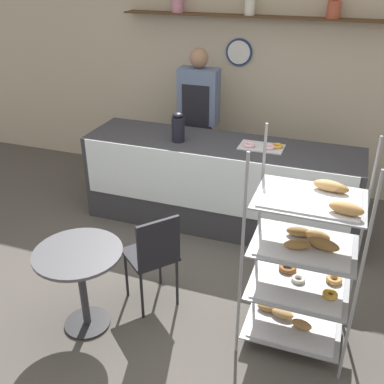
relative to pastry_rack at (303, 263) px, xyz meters
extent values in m
plane|color=#4C4742|center=(-1.06, 0.12, -0.71)|extent=(14.00, 14.00, 0.00)
cube|color=beige|center=(-1.06, 2.68, 0.64)|extent=(10.00, 0.06, 2.70)
cube|color=#4C331E|center=(-1.06, 2.53, 1.37)|extent=(3.05, 0.24, 0.02)
cylinder|color=#CC7F99|center=(-1.94, 2.53, 1.48)|extent=(0.13, 0.13, 0.20)
cylinder|color=silver|center=(-1.07, 2.53, 1.48)|extent=(0.11, 0.11, 0.21)
cylinder|color=#B24C33|center=(-0.17, 2.53, 1.46)|extent=(0.14, 0.14, 0.17)
cylinder|color=navy|center=(-1.20, 2.63, 0.95)|extent=(0.32, 0.03, 0.32)
cylinder|color=white|center=(-1.20, 2.62, 0.95)|extent=(0.27, 0.00, 0.27)
cube|color=#333338|center=(-1.06, 1.47, -0.23)|extent=(2.90, 0.75, 0.95)
cube|color=silver|center=(-1.06, 1.09, -0.06)|extent=(2.78, 0.01, 0.61)
cylinder|color=gray|center=(-0.38, -0.29, 0.11)|extent=(0.02, 0.02, 1.63)
cylinder|color=gray|center=(0.37, -0.29, 0.11)|extent=(0.02, 0.02, 1.63)
cylinder|color=gray|center=(-0.38, 0.26, 0.11)|extent=(0.02, 0.02, 1.63)
cylinder|color=gray|center=(0.37, 0.26, 0.11)|extent=(0.02, 0.02, 1.63)
cube|color=gray|center=(-0.01, -0.01, -0.59)|extent=(0.72, 0.53, 0.01)
cube|color=silver|center=(-0.01, -0.01, -0.58)|extent=(0.64, 0.47, 0.01)
ellipsoid|color=#B27F47|center=(0.06, -0.04, -0.54)|extent=(0.17, 0.10, 0.07)
ellipsoid|color=tan|center=(-0.10, 0.04, -0.54)|extent=(0.19, 0.12, 0.06)
ellipsoid|color=tan|center=(-0.20, 0.11, -0.53)|extent=(0.17, 0.13, 0.08)
ellipsoid|color=olive|center=(-0.20, 0.08, -0.54)|extent=(0.23, 0.12, 0.06)
cube|color=gray|center=(-0.01, -0.01, -0.22)|extent=(0.72, 0.53, 0.01)
cube|color=silver|center=(-0.01, -0.01, -0.21)|extent=(0.64, 0.47, 0.01)
torus|color=silver|center=(-0.02, 0.05, -0.18)|extent=(0.10, 0.10, 0.03)
torus|color=tan|center=(0.23, 0.13, -0.18)|extent=(0.12, 0.12, 0.04)
torus|color=brown|center=(-0.11, 0.15, -0.18)|extent=(0.14, 0.14, 0.04)
torus|color=gold|center=(0.22, -0.05, -0.18)|extent=(0.11, 0.11, 0.04)
cube|color=gray|center=(-0.01, -0.01, 0.16)|extent=(0.72, 0.53, 0.01)
cube|color=silver|center=(-0.01, -0.01, 0.17)|extent=(0.64, 0.47, 0.01)
ellipsoid|color=tan|center=(0.07, 0.05, 0.21)|extent=(0.18, 0.10, 0.08)
ellipsoid|color=olive|center=(-0.05, -0.09, 0.21)|extent=(0.20, 0.13, 0.06)
ellipsoid|color=olive|center=(-0.06, 0.08, 0.21)|extent=(0.19, 0.10, 0.07)
ellipsoid|color=olive|center=(0.12, -0.04, 0.22)|extent=(0.24, 0.12, 0.09)
cube|color=gray|center=(-0.01, -0.01, 0.53)|extent=(0.72, 0.53, 0.01)
cube|color=silver|center=(-0.01, -0.01, 0.54)|extent=(0.64, 0.47, 0.01)
ellipsoid|color=olive|center=(0.12, 0.12, 0.58)|extent=(0.22, 0.13, 0.06)
ellipsoid|color=#B27F47|center=(0.22, -0.17, 0.58)|extent=(0.22, 0.12, 0.08)
ellipsoid|color=tan|center=(0.09, 0.12, 0.58)|extent=(0.22, 0.12, 0.07)
cube|color=#282833|center=(-1.51, 2.09, -0.25)|extent=(0.28, 0.19, 0.93)
cube|color=slate|center=(-1.51, 2.09, 0.53)|extent=(0.46, 0.22, 0.63)
cube|color=black|center=(-1.51, 1.97, 0.42)|extent=(0.32, 0.01, 0.53)
sphere|color=#8C664C|center=(-1.51, 2.09, 0.96)|extent=(0.22, 0.22, 0.22)
cylinder|color=#262628|center=(-1.60, -0.43, -0.70)|extent=(0.37, 0.37, 0.02)
cylinder|color=#333338|center=(-1.60, -0.43, -0.36)|extent=(0.06, 0.06, 0.67)
cylinder|color=#4C4C51|center=(-1.60, -0.43, -0.01)|extent=(0.67, 0.67, 0.02)
cylinder|color=black|center=(-1.24, 0.25, -0.48)|extent=(0.02, 0.02, 0.47)
cylinder|color=black|center=(-1.45, 0.00, -0.48)|extent=(0.02, 0.02, 0.47)
cylinder|color=black|center=(-0.99, 0.04, -0.48)|extent=(0.02, 0.02, 0.47)
cylinder|color=black|center=(-1.20, -0.21, -0.48)|extent=(0.02, 0.02, 0.47)
cube|color=black|center=(-1.22, 0.02, -0.23)|extent=(0.54, 0.54, 0.03)
cube|color=black|center=(-1.09, -0.09, -0.02)|extent=(0.25, 0.30, 0.40)
cylinder|color=black|center=(-1.49, 1.37, 0.37)|extent=(0.14, 0.14, 0.26)
ellipsoid|color=black|center=(-1.49, 1.37, 0.53)|extent=(0.11, 0.11, 0.05)
cube|color=silver|center=(-0.63, 1.49, 0.25)|extent=(0.45, 0.27, 0.01)
torus|color=#EAB2C1|center=(-0.75, 1.45, 0.27)|extent=(0.12, 0.12, 0.03)
torus|color=gold|center=(-0.48, 1.52, 0.27)|extent=(0.12, 0.12, 0.03)
torus|color=#EAB2C1|center=(-0.55, 1.46, 0.27)|extent=(0.11, 0.11, 0.03)
camera|label=1|loc=(0.14, -2.73, 1.94)|focal=42.00mm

